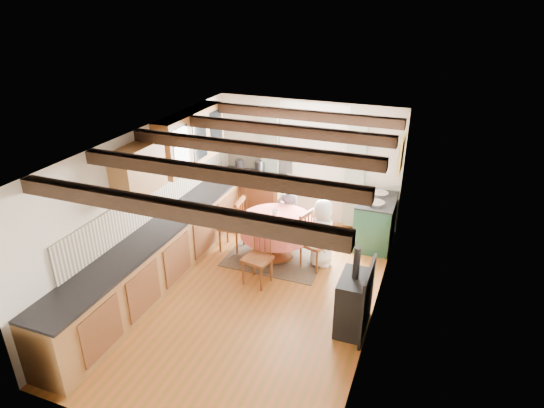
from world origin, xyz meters
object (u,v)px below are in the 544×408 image
at_px(dining_table, 276,238).
at_px(chair_right, 315,241).
at_px(child_far, 288,211).
at_px(aga_range, 375,221).
at_px(cup, 275,213).
at_px(cast_iron_stove, 354,289).
at_px(child_right, 322,233).
at_px(chair_near, 257,257).
at_px(chair_left, 231,224).

bearing_deg(dining_table, chair_right, -5.78).
distance_m(chair_right, child_far, 1.08).
bearing_deg(aga_range, cup, -148.38).
distance_m(cast_iron_stove, child_right, 1.68).
relative_size(chair_right, aga_range, 0.99).
xyz_separation_m(chair_right, child_right, (0.08, 0.13, 0.10)).
bearing_deg(cast_iron_stove, cup, 138.42).
bearing_deg(cup, chair_near, -86.16).
bearing_deg(chair_near, child_far, 100.19).
distance_m(chair_left, cup, 0.84).
bearing_deg(cup, child_far, 86.60).
height_order(chair_near, child_far, child_far).
xyz_separation_m(chair_near, aga_range, (1.51, 1.92, -0.02)).
height_order(dining_table, chair_near, chair_near).
relative_size(chair_near, chair_right, 0.98).
bearing_deg(child_far, chair_near, 77.42).
relative_size(chair_near, child_far, 0.85).
bearing_deg(cast_iron_stove, child_far, 127.89).
bearing_deg(chair_right, dining_table, 101.00).
xyz_separation_m(chair_right, child_far, (-0.73, 0.79, 0.07)).
distance_m(dining_table, chair_near, 0.86).
relative_size(child_far, child_right, 0.95).
relative_size(chair_left, aga_range, 1.00).
height_order(chair_left, chair_right, chair_left).
bearing_deg(chair_near, cup, 103.06).
height_order(chair_right, cup, chair_right).
xyz_separation_m(cast_iron_stove, child_right, (-0.83, 1.46, -0.05)).
relative_size(chair_right, child_far, 0.87).
height_order(chair_near, chair_left, chair_left).
relative_size(child_far, cup, 10.63).
distance_m(cast_iron_stove, child_far, 2.68).
xyz_separation_m(dining_table, chair_right, (0.70, -0.07, 0.11)).
relative_size(chair_right, cast_iron_stove, 0.76).
relative_size(aga_range, child_right, 0.84).
height_order(dining_table, cast_iron_stove, cast_iron_stove).
distance_m(aga_range, cup, 1.88).
bearing_deg(child_right, cup, 76.18).
bearing_deg(dining_table, chair_left, -179.47).
xyz_separation_m(aga_range, cup, (-1.57, -0.97, 0.34)).
bearing_deg(chair_right, child_right, -15.11).
bearing_deg(child_right, aga_range, -47.21).
distance_m(aga_range, child_right, 1.24).
distance_m(chair_left, chair_right, 1.54).
bearing_deg(child_right, dining_table, 82.98).
xyz_separation_m(cast_iron_stove, cup, (-1.68, 1.49, 0.15)).
xyz_separation_m(dining_table, chair_left, (-0.84, -0.01, 0.12)).
distance_m(dining_table, chair_right, 0.71).
xyz_separation_m(child_right, cup, (-0.85, 0.03, 0.20)).
height_order(chair_right, cast_iron_stove, cast_iron_stove).
distance_m(child_right, cup, 0.88).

